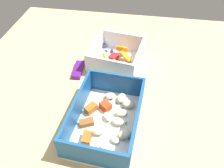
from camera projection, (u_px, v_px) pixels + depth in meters
table_surface at (111, 88)px, 60.76cm from camera, size 80.00×80.00×2.00cm
pasta_container at (107, 118)px, 49.72cm from camera, size 21.35×15.31×6.48cm
fruit_bowl at (116, 57)px, 65.29cm from camera, size 15.87×15.35×6.12cm
candy_bar at (78, 70)px, 63.65cm from camera, size 7.14×2.84×1.20cm
paper_cup_liner at (102, 40)px, 74.41cm from camera, size 4.35×4.35×1.44cm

